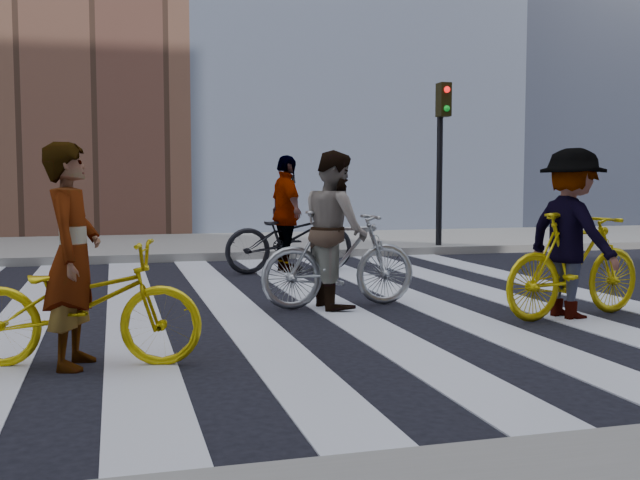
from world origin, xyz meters
name	(u,v)px	position (x,y,z in m)	size (l,w,h in m)	color
ground	(282,306)	(0.00, 0.00, 0.00)	(100.00, 100.00, 0.00)	black
sidewalk_far	(204,245)	(0.00, 7.50, 0.07)	(100.00, 5.00, 0.15)	gray
zebra_crosswalk	(282,306)	(0.00, 0.00, 0.01)	(8.25, 10.00, 0.01)	silver
traffic_signal	(442,137)	(4.40, 5.32, 2.28)	(0.22, 0.42, 3.33)	black
bike_yellow_left	(81,304)	(-2.09, -2.30, 0.49)	(0.64, 1.85, 0.97)	#D9BD0C
bike_silver_mid	(339,259)	(0.62, -0.23, 0.55)	(0.52, 1.83, 1.10)	#979BA0
bike_yellow_right	(575,265)	(2.80, -1.51, 0.55)	(0.52, 1.84, 1.11)	gold
bike_dark_rear	(290,237)	(0.82, 3.09, 0.55)	(0.73, 2.10, 1.10)	black
rider_left	(73,255)	(-2.14, -2.30, 0.86)	(0.63, 0.41, 1.72)	slate
rider_mid	(335,229)	(0.57, -0.23, 0.88)	(0.86, 0.67, 1.77)	slate
rider_right	(571,234)	(2.75, -1.51, 0.88)	(1.14, 0.66, 1.77)	slate
rider_rear	(287,214)	(0.77, 3.09, 0.91)	(1.07, 0.45, 1.83)	slate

